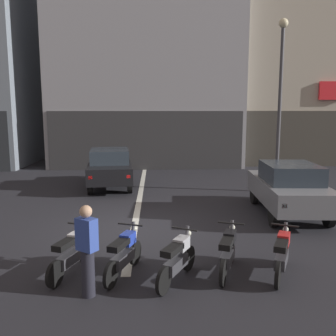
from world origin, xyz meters
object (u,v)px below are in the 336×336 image
object	(u,v)px
motorcycle_blue_row_left_mid	(124,253)
motorcycle_red_row_rightmost	(282,254)
person_by_motorcycles	(87,250)
car_grey_parked_kerbside	(289,187)
street_lamp	(280,89)
motorcycle_silver_row_centre	(177,259)
car_black_crossing_near	(110,167)
motorcycle_white_row_leftmost	(72,253)
motorcycle_black_row_right_mid	(228,252)

from	to	relation	value
motorcycle_blue_row_left_mid	motorcycle_red_row_rightmost	bearing A→B (deg)	-2.38
motorcycle_red_row_rightmost	person_by_motorcycles	size ratio (longest dim) A/B	0.92
car_grey_parked_kerbside	motorcycle_red_row_rightmost	bearing A→B (deg)	-110.99
street_lamp	person_by_motorcycles	xyz separation A→B (m)	(-6.06, -8.30, -3.23)
motorcycle_silver_row_centre	car_black_crossing_near	bearing A→B (deg)	104.87
motorcycle_red_row_rightmost	motorcycle_white_row_leftmost	bearing A→B (deg)	177.26
car_black_crossing_near	motorcycle_white_row_leftmost	bearing A→B (deg)	-88.27
car_grey_parked_kerbside	motorcycle_black_row_right_mid	distance (m)	5.01
street_lamp	motorcycle_red_row_rightmost	xyz separation A→B (m)	(-2.34, -7.60, -3.62)
motorcycle_white_row_leftmost	motorcycle_blue_row_left_mid	distance (m)	1.05
motorcycle_silver_row_centre	person_by_motorcycles	xyz separation A→B (m)	(-1.62, -0.53, 0.40)
street_lamp	motorcycle_white_row_leftmost	world-z (taller)	street_lamp
car_grey_parked_kerbside	motorcycle_blue_row_left_mid	world-z (taller)	car_grey_parked_kerbside
motorcycle_silver_row_centre	motorcycle_black_row_right_mid	size ratio (longest dim) A/B	0.94
motorcycle_blue_row_left_mid	motorcycle_black_row_right_mid	size ratio (longest dim) A/B	1.00
car_black_crossing_near	motorcycle_black_row_right_mid	xyz separation A→B (m)	(3.41, -8.56, -0.43)
person_by_motorcycles	motorcycle_silver_row_centre	bearing A→B (deg)	18.03
motorcycle_white_row_leftmost	motorcycle_silver_row_centre	bearing A→B (deg)	-9.97
car_black_crossing_near	motorcycle_white_row_leftmost	distance (m)	8.53
motorcycle_red_row_rightmost	person_by_motorcycles	distance (m)	3.80
motorcycle_blue_row_left_mid	motorcycle_red_row_rightmost	distance (m)	3.15
motorcycle_silver_row_centre	street_lamp	bearing A→B (deg)	60.23
motorcycle_silver_row_centre	person_by_motorcycles	size ratio (longest dim) A/B	0.90
car_black_crossing_near	motorcycle_white_row_leftmost	world-z (taller)	car_black_crossing_near
motorcycle_black_row_right_mid	car_black_crossing_near	bearing A→B (deg)	111.71
motorcycle_silver_row_centre	motorcycle_red_row_rightmost	xyz separation A→B (m)	(2.10, 0.17, 0.00)
car_black_crossing_near	car_grey_parked_kerbside	distance (m)	7.52
car_black_crossing_near	motorcycle_blue_row_left_mid	distance (m)	8.69
motorcycle_blue_row_left_mid	motorcycle_red_row_rightmost	world-z (taller)	same
street_lamp	motorcycle_silver_row_centre	size ratio (longest dim) A/B	4.44
car_black_crossing_near	car_grey_parked_kerbside	world-z (taller)	same
car_grey_parked_kerbside	motorcycle_black_row_right_mid	bearing A→B (deg)	-122.99
motorcycle_white_row_leftmost	street_lamp	bearing A→B (deg)	48.50
car_black_crossing_near	motorcycle_silver_row_centre	world-z (taller)	car_black_crossing_near
car_black_crossing_near	motorcycle_blue_row_left_mid	world-z (taller)	car_black_crossing_near
motorcycle_white_row_leftmost	motorcycle_blue_row_left_mid	world-z (taller)	same
motorcycle_red_row_rightmost	person_by_motorcycles	xyz separation A→B (m)	(-3.72, -0.70, 0.40)
motorcycle_black_row_right_mid	motorcycle_red_row_rightmost	world-z (taller)	same
car_black_crossing_near	motorcycle_blue_row_left_mid	bearing A→B (deg)	-81.34
motorcycle_silver_row_centre	motorcycle_black_row_right_mid	world-z (taller)	same
motorcycle_blue_row_left_mid	car_black_crossing_near	bearing A→B (deg)	98.66
motorcycle_white_row_leftmost	car_grey_parked_kerbside	bearing A→B (deg)	35.22
motorcycle_blue_row_left_mid	motorcycle_silver_row_centre	xyz separation A→B (m)	(1.05, -0.30, 0.00)
motorcycle_black_row_right_mid	motorcycle_red_row_rightmost	bearing A→B (deg)	-8.46
person_by_motorcycles	car_black_crossing_near	bearing A→B (deg)	94.49
motorcycle_blue_row_left_mid	person_by_motorcycles	size ratio (longest dim) A/B	0.95
motorcycle_white_row_leftmost	motorcycle_blue_row_left_mid	bearing A→B (deg)	-3.82
motorcycle_blue_row_left_mid	motorcycle_red_row_rightmost	size ratio (longest dim) A/B	1.03
motorcycle_white_row_leftmost	person_by_motorcycles	size ratio (longest dim) A/B	0.96
motorcycle_blue_row_left_mid	motorcycle_silver_row_centre	world-z (taller)	same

